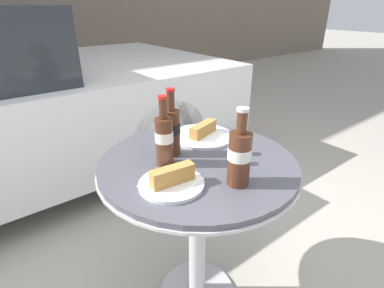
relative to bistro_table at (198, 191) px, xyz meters
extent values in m
cylinder|color=#B7B7BC|center=(0.00, 0.00, -0.21)|extent=(0.07, 0.07, 0.65)
cylinder|color=#B7B7BC|center=(0.00, 0.00, 0.11)|extent=(0.72, 0.72, 0.01)
cylinder|color=#4C4C56|center=(0.00, 0.00, 0.13)|extent=(0.71, 0.71, 0.02)
cylinder|color=#4C2819|center=(-0.05, 0.10, 0.22)|extent=(0.06, 0.06, 0.17)
cylinder|color=black|center=(-0.05, 0.10, 0.24)|extent=(0.06, 0.06, 0.04)
cylinder|color=#4C2819|center=(-0.05, 0.10, 0.34)|extent=(0.03, 0.03, 0.07)
cylinder|color=red|center=(-0.05, 0.10, 0.38)|extent=(0.03, 0.03, 0.01)
cylinder|color=#4C2819|center=(-0.11, 0.05, 0.22)|extent=(0.06, 0.06, 0.17)
cylinder|color=silver|center=(-0.11, 0.05, 0.24)|extent=(0.06, 0.06, 0.04)
cylinder|color=#4C2819|center=(-0.11, 0.05, 0.34)|extent=(0.03, 0.03, 0.07)
cylinder|color=red|center=(-0.11, 0.05, 0.38)|extent=(0.03, 0.03, 0.01)
cylinder|color=#4C2819|center=(0.00, -0.20, 0.22)|extent=(0.07, 0.07, 0.17)
cylinder|color=silver|center=(0.00, -0.20, 0.24)|extent=(0.07, 0.07, 0.04)
cylinder|color=#4C2819|center=(0.00, -0.20, 0.34)|extent=(0.03, 0.03, 0.07)
cylinder|color=silver|center=(0.00, -0.20, 0.38)|extent=(0.04, 0.04, 0.01)
cylinder|color=white|center=(-0.17, -0.08, 0.14)|extent=(0.20, 0.20, 0.01)
cube|color=white|center=(-0.17, -0.08, 0.15)|extent=(0.19, 0.19, 0.00)
cube|color=#B77F3D|center=(-0.17, -0.09, 0.18)|extent=(0.14, 0.05, 0.05)
cylinder|color=white|center=(0.14, 0.14, 0.14)|extent=(0.26, 0.26, 0.01)
cube|color=white|center=(0.14, 0.14, 0.15)|extent=(0.17, 0.17, 0.00)
cube|color=#B77F3D|center=(0.14, 0.14, 0.18)|extent=(0.15, 0.08, 0.05)
cylinder|color=black|center=(0.43, 2.53, -0.24)|extent=(0.63, 0.22, 0.63)
cylinder|color=black|center=(0.43, 0.93, -0.24)|extent=(0.63, 0.22, 0.63)
camera|label=1|loc=(-0.60, -0.74, 0.65)|focal=28.00mm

